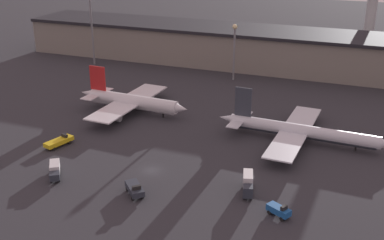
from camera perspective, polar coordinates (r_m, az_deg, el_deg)
ground at (r=110.90m, az=-4.82°, el=-5.99°), size 600.00×600.00×0.00m
terminal_building at (r=192.97m, az=7.61°, el=8.46°), size 194.09×26.26×14.79m
airplane_0 at (r=144.51m, az=-7.19°, el=2.20°), size 36.42×34.94×12.94m
airplane_1 at (r=126.88m, az=12.63°, el=-1.28°), size 44.96×37.33×12.58m
service_vehicle_0 at (r=126.50m, az=-15.47°, el=-2.47°), size 4.57×8.13×2.61m
service_vehicle_1 at (r=101.39m, az=-6.81°, el=-8.09°), size 6.20×6.31×2.79m
service_vehicle_3 at (r=101.82m, az=6.64°, el=-7.45°), size 3.88×7.71×3.80m
service_vehicle_4 at (r=111.72m, az=-15.96°, el=-5.68°), size 5.96×7.22×2.78m
service_vehicle_5 at (r=95.19m, az=10.26°, el=-10.49°), size 5.15×4.00×2.81m
lamp_post_0 at (r=196.35m, az=-11.85°, el=11.44°), size 1.80×1.80×28.01m
lamp_post_1 at (r=173.00m, az=5.04°, el=8.98°), size 1.80×1.80×20.24m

